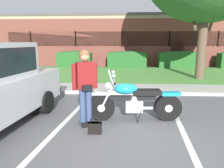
# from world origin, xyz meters

# --- Properties ---
(ground_plane) EXTENTS (140.00, 140.00, 0.00)m
(ground_plane) POSITION_xyz_m (0.00, 0.00, 0.00)
(ground_plane) COLOR #565659
(curb_strip) EXTENTS (60.00, 0.20, 0.12)m
(curb_strip) POSITION_xyz_m (0.00, 3.53, 0.06)
(curb_strip) COLOR #ADA89E
(curb_strip) RESTS_ON ground
(concrete_walk) EXTENTS (60.00, 1.50, 0.08)m
(concrete_walk) POSITION_xyz_m (0.00, 4.38, 0.04)
(concrete_walk) COLOR #ADA89E
(concrete_walk) RESTS_ON ground
(grass_lawn) EXTENTS (60.00, 6.54, 0.06)m
(grass_lawn) POSITION_xyz_m (0.00, 8.39, 0.03)
(grass_lawn) COLOR #518E3D
(grass_lawn) RESTS_ON ground
(stall_stripe_0) EXTENTS (0.49, 4.39, 0.01)m
(stall_stripe_0) POSITION_xyz_m (-1.66, 0.20, 0.00)
(stall_stripe_0) COLOR silver
(stall_stripe_0) RESTS_ON ground
(stall_stripe_1) EXTENTS (0.49, 4.39, 0.01)m
(stall_stripe_1) POSITION_xyz_m (1.02, 0.20, 0.00)
(stall_stripe_1) COLOR silver
(stall_stripe_1) RESTS_ON ground
(motorcycle) EXTENTS (2.24, 0.82, 1.26)m
(motorcycle) POSITION_xyz_m (0.11, 0.94, 0.49)
(motorcycle) COLOR black
(motorcycle) RESTS_ON ground
(rider_person) EXTENTS (0.52, 0.40, 1.70)m
(rider_person) POSITION_xyz_m (-1.08, 0.55, 0.99)
(rider_person) COLOR black
(rider_person) RESTS_ON ground
(handbag) EXTENTS (0.28, 0.13, 0.36)m
(handbag) POSITION_xyz_m (-0.82, 0.12, 0.14)
(handbag) COLOR black
(handbag) RESTS_ON ground
(hedge_left) EXTENTS (2.49, 0.90, 1.24)m
(hedge_left) POSITION_xyz_m (-3.93, 11.53, 0.65)
(hedge_left) COLOR #235623
(hedge_left) RESTS_ON ground
(hedge_center_left) EXTENTS (2.81, 0.90, 1.24)m
(hedge_center_left) POSITION_xyz_m (-0.06, 11.53, 0.65)
(hedge_center_left) COLOR #235623
(hedge_center_left) RESTS_ON ground
(hedge_center_right) EXTENTS (3.19, 0.90, 1.24)m
(hedge_center_right) POSITION_xyz_m (3.82, 11.53, 0.65)
(hedge_center_right) COLOR #235623
(hedge_center_right) RESTS_ON ground
(brick_building) EXTENTS (21.34, 10.74, 4.06)m
(brick_building) POSITION_xyz_m (-0.45, 17.84, 2.03)
(brick_building) COLOR brown
(brick_building) RESTS_ON ground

